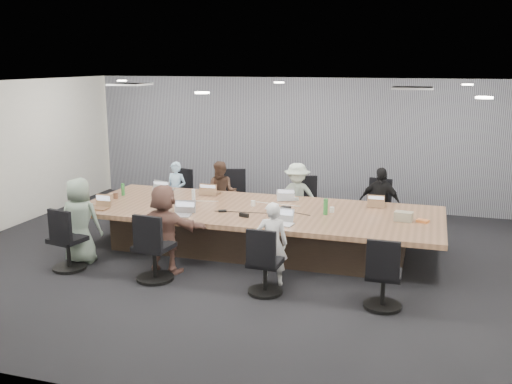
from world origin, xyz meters
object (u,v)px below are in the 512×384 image
(chair_5, at_px, (154,252))
(stapler, at_px, (244,215))
(chair_0, at_px, (184,199))
(laptop_0, at_px, (164,190))
(person_4, at_px, (80,221))
(laptop_4, at_px, (99,208))
(person_5, at_px, (164,229))
(chair_2, at_px, (301,208))
(laptop_2, at_px, (290,199))
(person_0, at_px, (176,191))
(laptop_6, at_px, (282,224))
(person_1, at_px, (222,193))
(chair_4, at_px, (68,245))
(person_3, at_px, (380,203))
(mug_brown, at_px, (116,196))
(chair_7, at_px, (383,280))
(conference_table, at_px, (258,228))
(chair_6, at_px, (265,268))
(laptop_1, at_px, (211,193))
(chair_1, at_px, (228,200))
(laptop_3, at_px, (377,205))
(canvas_bag, at_px, (404,216))
(chair_3, at_px, (381,212))
(laptop_5, at_px, (180,215))
(bottle_green_left, at_px, (123,189))
(person_6, at_px, (272,244))
(person_2, at_px, (297,197))
(bottle_clear, at_px, (194,195))
(bottle_green_right, at_px, (326,207))

(chair_5, distance_m, stapler, 1.56)
(chair_0, relative_size, laptop_0, 2.05)
(person_4, xyz_separation_m, laptop_4, (0.00, 0.55, 0.06))
(person_4, xyz_separation_m, person_5, (1.47, -0.00, -0.00))
(chair_2, relative_size, laptop_2, 2.35)
(person_0, xyz_separation_m, person_5, (1.07, -2.70, 0.09))
(laptop_6, bearing_deg, chair_5, -145.45)
(person_1, bearing_deg, chair_4, -123.81)
(person_3, relative_size, mug_brown, 12.33)
(chair_7, relative_size, person_1, 0.61)
(conference_table, distance_m, chair_6, 1.81)
(chair_4, height_order, laptop_1, chair_4)
(chair_4, relative_size, laptop_6, 2.45)
(chair_1, bearing_deg, laptop_6, 106.44)
(laptop_3, distance_m, canvas_bag, 0.97)
(laptop_0, bearing_deg, chair_3, -156.35)
(laptop_5, relative_size, bottle_green_left, 1.57)
(person_0, bearing_deg, laptop_5, -58.22)
(person_6, bearing_deg, person_2, -98.35)
(person_4, xyz_separation_m, stapler, (2.47, 0.79, 0.08))
(chair_1, distance_m, chair_7, 4.79)
(person_0, distance_m, bottle_clear, 1.48)
(chair_1, height_order, mug_brown, mug_brown)
(person_0, xyz_separation_m, person_6, (2.76, -2.70, 0.01))
(laptop_4, bearing_deg, chair_2, 39.30)
(chair_4, bearing_deg, chair_7, 11.80)
(laptop_2, bearing_deg, laptop_0, -14.03)
(mug_brown, bearing_deg, laptop_1, 29.81)
(conference_table, relative_size, mug_brown, 56.46)
(chair_0, bearing_deg, person_1, 176.07)
(person_6, height_order, canvas_bag, person_6)
(bottle_green_right, bearing_deg, chair_1, 143.04)
(person_6, height_order, laptop_6, person_6)
(chair_5, relative_size, bottle_green_right, 3.29)
(chair_5, bearing_deg, chair_4, -173.80)
(person_0, distance_m, laptop_3, 4.04)
(laptop_5, xyz_separation_m, person_6, (1.69, -0.55, -0.14))
(laptop_3, bearing_deg, chair_2, -32.39)
(mug_brown, bearing_deg, canvas_bag, 0.20)
(bottle_green_right, bearing_deg, chair_3, 67.05)
(laptop_6, relative_size, stapler, 1.97)
(laptop_0, relative_size, person_1, 0.28)
(laptop_5, xyz_separation_m, bottle_green_left, (-1.59, 1.00, 0.10))
(laptop_0, relative_size, person_6, 0.29)
(laptop_3, height_order, bottle_clear, bottle_clear)
(chair_0, bearing_deg, chair_2, -164.14)
(laptop_5, xyz_separation_m, mug_brown, (-1.59, 0.74, 0.04))
(conference_table, bearing_deg, chair_7, -37.39)
(person_2, bearing_deg, chair_0, 163.23)
(person_0, relative_size, bottle_green_left, 5.35)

